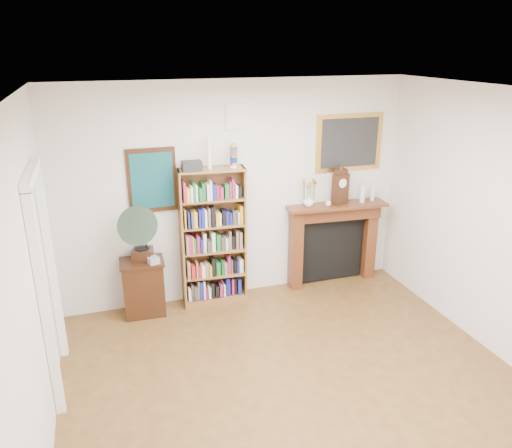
{
  "coord_description": "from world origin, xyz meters",
  "views": [
    {
      "loc": [
        -1.66,
        -3.37,
        3.19
      ],
      "look_at": [
        -0.04,
        1.6,
        1.29
      ],
      "focal_mm": 35.0,
      "sensor_mm": 36.0,
      "label": 1
    }
  ],
  "objects": [
    {
      "name": "room",
      "position": [
        0.0,
        0.0,
        1.4
      ],
      "size": [
        4.51,
        5.01,
        2.81
      ],
      "color": "#4D3417",
      "rests_on": "ground"
    },
    {
      "name": "door_casing",
      "position": [
        -2.21,
        1.2,
        1.26
      ],
      "size": [
        0.08,
        1.02,
        2.17
      ],
      "color": "white",
      "rests_on": "left_wall"
    },
    {
      "name": "teal_poster",
      "position": [
        -1.05,
        2.48,
        1.65
      ],
      "size": [
        0.58,
        0.04,
        0.78
      ],
      "color": "black",
      "rests_on": "back_wall"
    },
    {
      "name": "small_picture",
      "position": [
        0.0,
        2.48,
        2.35
      ],
      "size": [
        0.26,
        0.04,
        0.3
      ],
      "color": "white",
      "rests_on": "back_wall"
    },
    {
      "name": "gilt_painting",
      "position": [
        1.55,
        2.48,
        1.95
      ],
      "size": [
        0.95,
        0.04,
        0.75
      ],
      "color": "gold",
      "rests_on": "back_wall"
    },
    {
      "name": "bookshelf",
      "position": [
        -0.36,
        2.33,
        0.99
      ],
      "size": [
        0.84,
        0.36,
        2.04
      ],
      "rotation": [
        0.0,
        0.0,
        -0.09
      ],
      "color": "brown",
      "rests_on": "floor"
    },
    {
      "name": "side_cabinet",
      "position": [
        -1.27,
        2.29,
        0.36
      ],
      "size": [
        0.54,
        0.41,
        0.72
      ],
      "primitive_type": "cube",
      "rotation": [
        0.0,
        0.0,
        -0.05
      ],
      "color": "black",
      "rests_on": "floor"
    },
    {
      "name": "fireplace",
      "position": [
        1.34,
        2.4,
        0.68
      ],
      "size": [
        1.39,
        0.42,
        1.16
      ],
      "rotation": [
        0.0,
        0.0,
        -0.07
      ],
      "color": "#522713",
      "rests_on": "floor"
    },
    {
      "name": "gramophone",
      "position": [
        -1.24,
        2.19,
        1.14
      ],
      "size": [
        0.61,
        0.68,
        0.75
      ],
      "rotation": [
        0.0,
        0.0,
        -0.3
      ],
      "color": "black",
      "rests_on": "side_cabinet"
    },
    {
      "name": "cd_stack",
      "position": [
        -1.14,
        2.17,
        0.76
      ],
      "size": [
        0.15,
        0.15,
        0.08
      ],
      "primitive_type": "cube",
      "rotation": [
        0.0,
        0.0,
        0.32
      ],
      "color": "#ADACB9",
      "rests_on": "side_cabinet"
    },
    {
      "name": "mantel_clock",
      "position": [
        1.39,
        2.35,
        1.39
      ],
      "size": [
        0.22,
        0.15,
        0.48
      ],
      "rotation": [
        0.0,
        0.0,
        0.21
      ],
      "color": "black",
      "rests_on": "fireplace"
    },
    {
      "name": "flower_vase",
      "position": [
        0.95,
        2.38,
        1.23
      ],
      "size": [
        0.17,
        0.17,
        0.14
      ],
      "primitive_type": "imported",
      "rotation": [
        0.0,
        0.0,
        -0.31
      ],
      "color": "white",
      "rests_on": "fireplace"
    },
    {
      "name": "teacup",
      "position": [
        1.2,
        2.3,
        1.19
      ],
      "size": [
        0.1,
        0.1,
        0.06
      ],
      "primitive_type": "imported",
      "rotation": [
        0.0,
        0.0,
        0.42
      ],
      "color": "white",
      "rests_on": "fireplace"
    },
    {
      "name": "bottle_left",
      "position": [
        1.71,
        2.32,
        1.28
      ],
      "size": [
        0.07,
        0.07,
        0.24
      ],
      "primitive_type": "cylinder",
      "color": "silver",
      "rests_on": "fireplace"
    },
    {
      "name": "bottle_right",
      "position": [
        1.89,
        2.35,
        1.26
      ],
      "size": [
        0.06,
        0.06,
        0.2
      ],
      "primitive_type": "cylinder",
      "color": "silver",
      "rests_on": "fireplace"
    }
  ]
}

